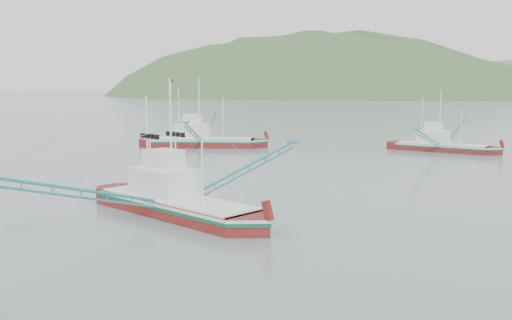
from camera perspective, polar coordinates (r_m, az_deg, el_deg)
The scene contains 5 objects.
ground at distance 37.25m, azimuth -5.03°, elevation -5.91°, with size 1200.00×1200.00×0.00m, color slate.
main_boat at distance 38.50m, azimuth -8.15°, elevation -2.91°, with size 13.79×23.95×9.79m.
bg_boat_far at distance 77.98m, azimuth 17.98°, elevation 1.70°, with size 11.77×21.25×8.59m.
bg_boat_left at distance 79.56m, azimuth -5.41°, elevation 2.87°, with size 16.39×23.99×10.45m.
headland_left at distance 438.15m, azimuth 5.32°, elevation 6.42°, with size 448.00×308.00×210.00m, color #395B2F.
Camera 1 is at (22.27, -28.58, 8.68)m, focal length 40.00 mm.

